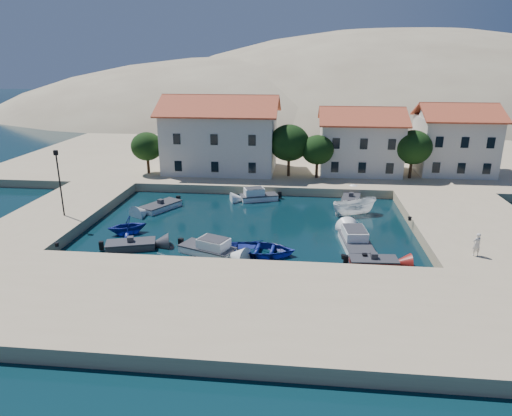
% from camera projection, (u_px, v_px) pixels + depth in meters
% --- Properties ---
extents(ground, '(400.00, 400.00, 0.00)m').
position_uv_depth(ground, '(235.00, 271.00, 34.09)').
color(ground, black).
rests_on(ground, ground).
extents(quay_south, '(52.00, 12.00, 1.00)m').
position_uv_depth(quay_south, '(220.00, 306.00, 28.26)').
color(quay_south, tan).
rests_on(quay_south, ground).
extents(quay_east, '(11.00, 20.00, 1.00)m').
position_uv_depth(quay_east, '(475.00, 228.00, 41.32)').
color(quay_east, tan).
rests_on(quay_east, ground).
extents(quay_west, '(8.00, 20.00, 1.00)m').
position_uv_depth(quay_west, '(61.00, 213.00, 45.28)').
color(quay_west, tan).
rests_on(quay_west, ground).
extents(quay_north, '(80.00, 36.00, 1.00)m').
position_uv_depth(quay_north, '(285.00, 159.00, 69.63)').
color(quay_north, tan).
rests_on(quay_north, ground).
extents(hills, '(254.00, 176.00, 99.00)m').
position_uv_depth(hills, '(349.00, 177.00, 156.11)').
color(hills, gray).
rests_on(hills, ground).
extents(building_left, '(14.70, 9.45, 9.70)m').
position_uv_depth(building_left, '(221.00, 133.00, 59.29)').
color(building_left, beige).
rests_on(building_left, quay_north).
extents(building_mid, '(10.50, 8.40, 8.30)m').
position_uv_depth(building_mid, '(360.00, 139.00, 58.65)').
color(building_mid, beige).
rests_on(building_mid, quay_north).
extents(building_right, '(9.45, 8.40, 8.80)m').
position_uv_depth(building_right, '(455.00, 138.00, 58.31)').
color(building_right, beige).
rests_on(building_right, quay_north).
extents(trees, '(37.30, 5.30, 6.45)m').
position_uv_depth(trees, '(301.00, 146.00, 56.17)').
color(trees, '#382314').
rests_on(trees, quay_north).
extents(lamppost, '(0.35, 0.25, 6.22)m').
position_uv_depth(lamppost, '(59.00, 177.00, 41.91)').
color(lamppost, black).
rests_on(lamppost, quay_west).
extents(bollards, '(29.36, 9.56, 0.30)m').
position_uv_depth(bollards, '(276.00, 239.00, 37.10)').
color(bollards, black).
rests_on(bollards, ground).
extents(motorboat_grey_sw, '(4.35, 2.85, 1.25)m').
position_uv_depth(motorboat_grey_sw, '(131.00, 245.00, 38.01)').
color(motorboat_grey_sw, '#35353A').
rests_on(motorboat_grey_sw, ground).
extents(cabin_cruiser_south, '(4.97, 3.56, 1.60)m').
position_uv_depth(cabin_cruiser_south, '(207.00, 248.00, 36.96)').
color(cabin_cruiser_south, white).
rests_on(cabin_cruiser_south, ground).
extents(rowboat_south, '(5.74, 4.26, 1.14)m').
position_uv_depth(rowboat_south, '(261.00, 254.00, 36.96)').
color(rowboat_south, navy).
rests_on(rowboat_south, ground).
extents(motorboat_red_se, '(3.69, 1.81, 1.25)m').
position_uv_depth(motorboat_red_se, '(374.00, 262.00, 34.84)').
color(motorboat_red_se, maroon).
rests_on(motorboat_red_se, ground).
extents(cabin_cruiser_east, '(2.71, 5.52, 1.60)m').
position_uv_depth(cabin_cruiser_east, '(356.00, 242.00, 38.18)').
color(cabin_cruiser_east, white).
rests_on(cabin_cruiser_east, ground).
extents(boat_east, '(5.07, 3.39, 1.83)m').
position_uv_depth(boat_east, '(354.00, 215.00, 46.37)').
color(boat_east, white).
rests_on(boat_east, ground).
extents(motorboat_white_ne, '(2.53, 4.25, 1.25)m').
position_uv_depth(motorboat_white_ne, '(351.00, 199.00, 50.45)').
color(motorboat_white_ne, white).
rests_on(motorboat_white_ne, ground).
extents(rowboat_west, '(4.38, 4.19, 1.79)m').
position_uv_depth(rowboat_west, '(128.00, 233.00, 41.38)').
color(rowboat_west, navy).
rests_on(rowboat_west, ground).
extents(motorboat_white_west, '(3.89, 4.83, 1.25)m').
position_uv_depth(motorboat_white_west, '(161.00, 206.00, 47.99)').
color(motorboat_white_west, white).
rests_on(motorboat_white_west, ground).
extents(cabin_cruiser_north, '(4.46, 3.02, 1.60)m').
position_uv_depth(cabin_cruiser_north, '(259.00, 196.00, 51.02)').
color(cabin_cruiser_north, white).
rests_on(cabin_cruiser_north, ground).
extents(pedestrian, '(0.76, 0.61, 1.81)m').
position_uv_depth(pedestrian, '(477.00, 244.00, 34.01)').
color(pedestrian, silver).
rests_on(pedestrian, quay_east).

